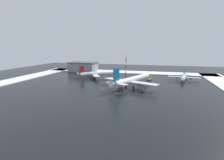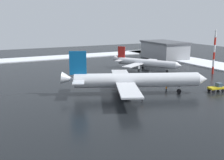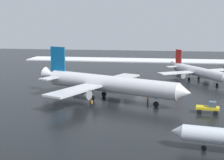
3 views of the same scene
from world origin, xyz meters
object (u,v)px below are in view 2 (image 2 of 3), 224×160
at_px(ground_crew_beside_wing, 142,98).
at_px(antenna_mast, 214,52).
at_px(cargo_hangar, 164,50).
at_px(pushback_tug, 217,87).
at_px(ground_crew_near_tug, 166,88).
at_px(airplane_far_rear, 133,80).
at_px(airplane_distant_tail, 145,63).

bearing_deg(ground_crew_beside_wing, antenna_mast, 35.75).
relative_size(antenna_mast, cargo_hangar, 0.63).
distance_m(pushback_tug, ground_crew_beside_wing, 24.54).
xyz_separation_m(ground_crew_near_tug, antenna_mast, (13.24, -32.00, 7.16)).
distance_m(airplane_far_rear, ground_crew_beside_wing, 8.35).
xyz_separation_m(ground_crew_beside_wing, cargo_hangar, (60.29, -52.68, 3.47)).
distance_m(ground_crew_beside_wing, ground_crew_near_tug, 13.06).
xyz_separation_m(ground_crew_beside_wing, antenna_mast, (18.85, -43.80, 7.16)).
bearing_deg(cargo_hangar, antenna_mast, 170.88).
distance_m(airplane_distant_tail, ground_crew_near_tug, 34.51).
bearing_deg(cargo_hangar, airplane_far_rear, 139.08).
distance_m(ground_crew_beside_wing, cargo_hangar, 80.14).
bearing_deg(airplane_far_rear, antenna_mast, 38.42).
bearing_deg(pushback_tug, antenna_mast, 53.76).
height_order(airplane_far_rear, ground_crew_near_tug, airplane_far_rear).
xyz_separation_m(airplane_distant_tail, ground_crew_near_tug, (-31.61, 13.70, -1.95)).
relative_size(airplane_distant_tail, cargo_hangar, 1.04).
relative_size(airplane_far_rear, cargo_hangar, 1.49).
xyz_separation_m(airplane_distant_tail, antenna_mast, (-18.37, -18.30, 5.21)).
distance_m(airplane_far_rear, pushback_tug, 24.31).
distance_m(ground_crew_beside_wing, antenna_mast, 48.22).
relative_size(airplane_far_rear, ground_crew_near_tug, 22.42).
xyz_separation_m(ground_crew_beside_wing, ground_crew_near_tug, (5.61, -11.80, 0.00)).
bearing_deg(antenna_mast, pushback_tug, 135.88).
height_order(pushback_tug, ground_crew_near_tug, pushback_tug).
bearing_deg(ground_crew_near_tug, pushback_tug, -78.00).
distance_m(ground_crew_near_tug, cargo_hangar, 68.36).
bearing_deg(cargo_hangar, ground_crew_beside_wing, 141.83).
relative_size(airplane_distant_tail, pushback_tug, 5.54).
relative_size(pushback_tug, cargo_hangar, 0.19).
xyz_separation_m(airplane_far_rear, antenna_mast, (11.30, -41.86, 4.17)).
height_order(airplane_distant_tail, ground_crew_beside_wing, airplane_distant_tail).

